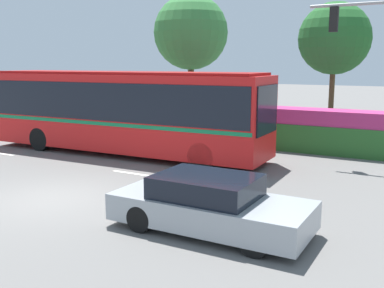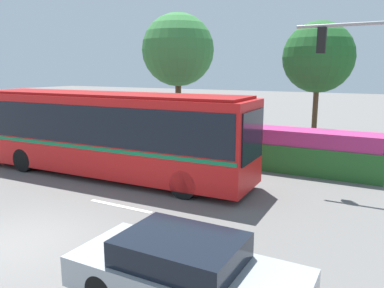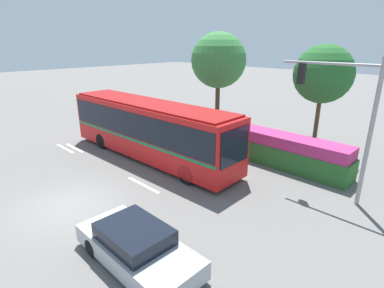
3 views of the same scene
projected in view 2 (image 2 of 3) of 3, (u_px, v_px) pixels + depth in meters
The scene contains 7 objects.
ground_plane at pixel (13, 244), 9.49m from camera, with size 140.00×140.00×0.00m, color slate.
city_bus at pixel (105, 129), 15.31m from camera, with size 12.44×2.89×3.39m.
sedan_foreground at pixel (185, 271), 7.08m from camera, with size 4.48×1.91×1.26m.
flowering_hedge at pixel (258, 147), 17.03m from camera, with size 10.25×1.52×1.81m.
street_tree_left at pixel (178, 50), 21.41m from camera, with size 4.07×4.07×7.42m.
street_tree_centre at pixel (318, 58), 18.33m from camera, with size 3.42×3.42×6.59m.
lane_stripe_far at pixel (120, 206), 12.14m from camera, with size 2.40×0.16×0.01m, color silver.
Camera 2 is at (8.15, -5.63, 4.29)m, focal length 35.56 mm.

